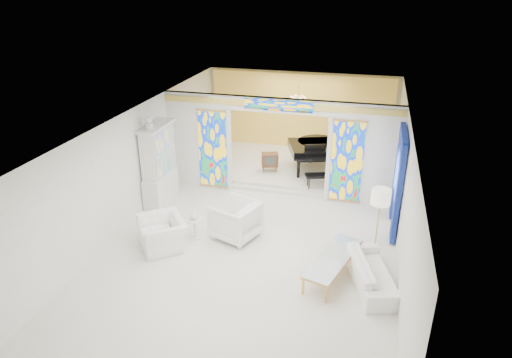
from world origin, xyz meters
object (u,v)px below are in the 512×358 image
(armchair_left, at_px, (162,233))
(sofa, at_px, (372,272))
(armchair_right, at_px, (235,220))
(coffee_table, at_px, (334,259))
(china_cabinet, at_px, (159,165))
(grand_piano, at_px, (315,148))
(tv_console, at_px, (270,160))

(armchair_left, relative_size, sofa, 0.57)
(armchair_right, relative_size, coffee_table, 0.49)
(china_cabinet, distance_m, grand_piano, 5.25)
(china_cabinet, xyz_separation_m, armchair_left, (1.11, -2.27, -0.79))
(armchair_right, bearing_deg, china_cabinet, -97.02)
(armchair_left, bearing_deg, china_cabinet, 166.90)
(grand_piano, bearing_deg, coffee_table, -96.59)
(china_cabinet, bearing_deg, armchair_right, -26.85)
(tv_console, bearing_deg, armchair_right, -106.83)
(china_cabinet, bearing_deg, tv_console, 44.80)
(tv_console, bearing_deg, sofa, -73.27)
(armchair_right, xyz_separation_m, tv_console, (-0.04, 4.03, 0.10))
(china_cabinet, height_order, grand_piano, china_cabinet)
(china_cabinet, relative_size, armchair_right, 2.53)
(sofa, bearing_deg, armchair_left, 70.13)
(armchair_left, relative_size, tv_console, 1.86)
(china_cabinet, height_order, armchair_right, china_cabinet)
(china_cabinet, distance_m, coffee_table, 5.87)
(china_cabinet, relative_size, armchair_left, 2.34)
(armchair_left, distance_m, tv_console, 5.18)
(sofa, bearing_deg, coffee_table, 65.85)
(sofa, relative_size, tv_console, 3.25)
(armchair_left, xyz_separation_m, coffee_table, (4.20, -0.12, 0.05))
(china_cabinet, xyz_separation_m, grand_piano, (4.07, 3.31, -0.26))
(china_cabinet, relative_size, grand_piano, 0.91)
(armchair_left, height_order, tv_console, tv_console)
(armchair_left, distance_m, armchair_right, 1.85)
(armchair_left, distance_m, sofa, 5.07)
(armchair_right, xyz_separation_m, sofa, (3.45, -1.12, -0.19))
(china_cabinet, xyz_separation_m, coffee_table, (5.31, -2.39, -0.74))
(armchair_left, relative_size, armchair_right, 1.08)
(coffee_table, xyz_separation_m, grand_piano, (-1.24, 5.71, 0.48))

